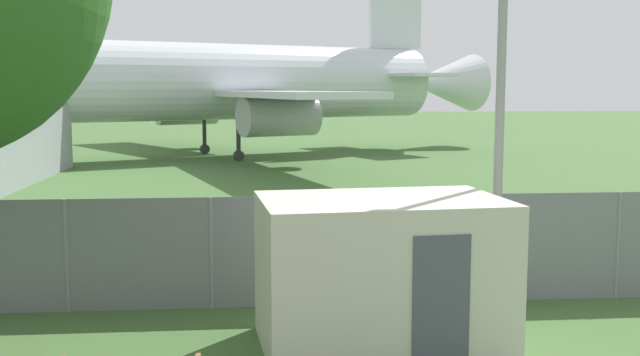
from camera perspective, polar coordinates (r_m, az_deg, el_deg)
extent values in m
cylinder|color=gray|center=(14.07, -18.75, -5.64)|extent=(0.07, 0.07, 2.04)
cylinder|color=gray|center=(13.69, -8.29, -5.68)|extent=(0.07, 0.07, 2.04)
cylinder|color=gray|center=(13.78, 2.39, -5.53)|extent=(0.07, 0.07, 2.04)
cylinder|color=gray|center=(14.33, 12.58, -5.21)|extent=(0.07, 0.07, 2.04)
cylinder|color=gray|center=(15.29, 21.74, -4.79)|extent=(0.07, 0.07, 2.04)
cube|color=slate|center=(13.69, -8.29, -5.68)|extent=(56.00, 0.01, 2.04)
cylinder|color=silver|center=(42.93, -9.49, 7.25)|extent=(28.67, 16.14, 4.33)
cone|color=silver|center=(51.60, 9.20, 7.18)|extent=(6.55, 5.79, 3.90)
cube|color=silver|center=(35.44, -2.29, 6.39)|extent=(7.72, 13.91, 0.30)
cylinder|color=#939399|center=(37.42, -3.15, 4.68)|extent=(4.36, 3.39, 1.95)
cube|color=silver|center=(51.74, -11.30, 6.42)|extent=(10.61, 13.43, 0.30)
cylinder|color=#939399|center=(50.00, -10.12, 5.14)|extent=(4.36, 3.39, 1.95)
cube|color=silver|center=(49.20, 5.53, 7.76)|extent=(7.10, 10.12, 0.20)
cylinder|color=#2D2D33|center=(40.76, -22.19, 2.30)|extent=(0.24, 0.24, 2.16)
cylinder|color=#2D2D33|center=(40.83, -22.14, 1.18)|extent=(0.63, 0.50, 0.56)
cylinder|color=#2D2D33|center=(41.16, -6.23, 2.81)|extent=(0.24, 0.24, 2.16)
cylinder|color=#2D2D33|center=(41.22, -6.22, 1.70)|extent=(0.63, 0.50, 0.56)
cylinder|color=#2D2D33|center=(45.98, -8.79, 3.19)|extent=(0.24, 0.24, 2.16)
cylinder|color=#2D2D33|center=(46.03, -8.78, 2.20)|extent=(0.63, 0.50, 0.56)
cube|color=beige|center=(11.66, 4.68, -7.16)|extent=(3.89, 2.70, 2.31)
cube|color=#4C515B|center=(10.77, 9.22, -9.29)|extent=(0.84, 0.11, 1.90)
cylinder|color=#99999E|center=(13.31, 13.53, 4.15)|extent=(0.16, 0.16, 6.78)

